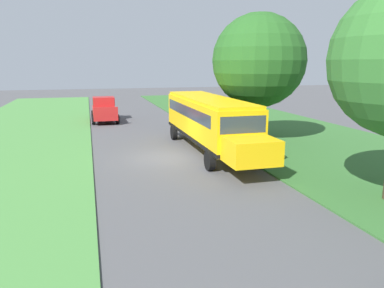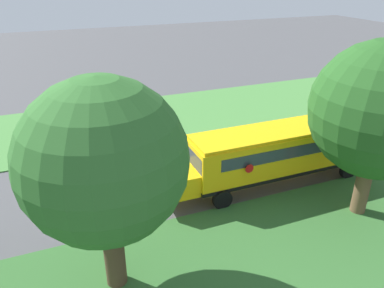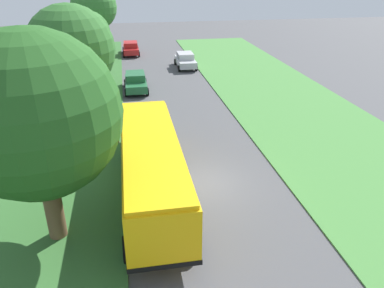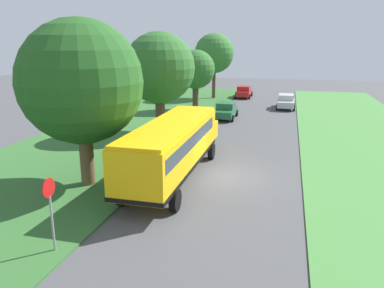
# 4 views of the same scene
# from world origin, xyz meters

# --- Properties ---
(ground_plane) EXTENTS (120.00, 120.00, 0.00)m
(ground_plane) POSITION_xyz_m (0.00, 0.00, 0.00)
(ground_plane) COLOR #4C4C4F
(grass_verge) EXTENTS (12.00, 80.00, 0.08)m
(grass_verge) POSITION_xyz_m (-10.00, 0.00, 0.04)
(grass_verge) COLOR #33662D
(grass_verge) RESTS_ON ground
(school_bus) EXTENTS (2.84, 12.42, 3.16)m
(school_bus) POSITION_xyz_m (-2.73, -0.92, 1.92)
(school_bus) COLOR yellow
(school_bus) RESTS_ON ground
(pickup_truck) EXTENTS (2.28, 5.40, 2.10)m
(pickup_truck) POSITION_xyz_m (2.70, -14.92, 1.07)
(pickup_truck) COLOR #B21E1E
(pickup_truck) RESTS_ON ground
(oak_tree_beside_bus) EXTENTS (6.04, 6.04, 8.31)m
(oak_tree_beside_bus) POSITION_xyz_m (-6.64, -3.13, 5.21)
(oak_tree_beside_bus) COLOR brown
(oak_tree_beside_bus) RESTS_ON ground
(stop_sign) EXTENTS (0.08, 0.68, 2.74)m
(stop_sign) POSITION_xyz_m (-4.60, -9.13, 1.74)
(stop_sign) COLOR gray
(stop_sign) RESTS_ON ground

